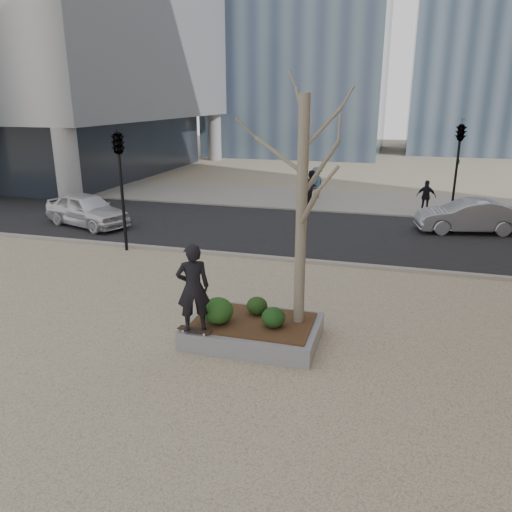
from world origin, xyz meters
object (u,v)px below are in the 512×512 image
(skateboarder, at_px, (193,288))
(police_car, at_px, (87,210))
(skateboard, at_px, (195,331))
(planter, at_px, (253,331))

(skateboarder, relative_size, police_car, 0.47)
(skateboard, relative_size, skateboarder, 0.40)
(planter, bearing_deg, skateboarder, -142.80)
(planter, height_order, police_car, police_car)
(skateboard, height_order, skateboarder, skateboarder)
(planter, bearing_deg, skateboard, -142.80)
(skateboarder, bearing_deg, police_car, -74.60)
(skateboarder, xyz_separation_m, police_car, (-8.84, 9.19, -0.77))
(skateboard, distance_m, skateboarder, 1.02)
(planter, distance_m, skateboarder, 1.88)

